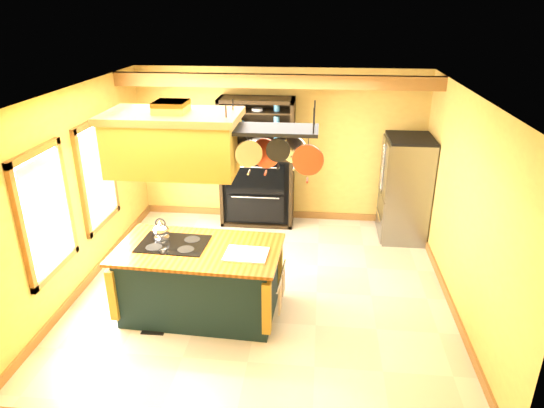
% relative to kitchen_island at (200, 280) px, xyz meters
% --- Properties ---
extents(floor, '(5.00, 5.00, 0.00)m').
position_rel_kitchen_island_xyz_m(floor, '(0.72, 0.59, -0.47)').
color(floor, beige).
rests_on(floor, ground).
extents(ceiling, '(5.00, 5.00, 0.00)m').
position_rel_kitchen_island_xyz_m(ceiling, '(0.72, 0.59, 2.23)').
color(ceiling, white).
rests_on(ceiling, wall_back).
extents(wall_back, '(5.00, 0.02, 2.70)m').
position_rel_kitchen_island_xyz_m(wall_back, '(0.72, 3.09, 0.88)').
color(wall_back, gold).
rests_on(wall_back, floor).
extents(wall_front, '(5.00, 0.02, 2.70)m').
position_rel_kitchen_island_xyz_m(wall_front, '(0.72, -1.91, 0.88)').
color(wall_front, gold).
rests_on(wall_front, floor).
extents(wall_left, '(0.02, 5.00, 2.70)m').
position_rel_kitchen_island_xyz_m(wall_left, '(-1.78, 0.59, 0.88)').
color(wall_left, gold).
rests_on(wall_left, floor).
extents(wall_right, '(0.02, 5.00, 2.70)m').
position_rel_kitchen_island_xyz_m(wall_right, '(3.22, 0.59, 0.88)').
color(wall_right, gold).
rests_on(wall_right, floor).
extents(ceiling_beam, '(5.00, 0.15, 0.20)m').
position_rel_kitchen_island_xyz_m(ceiling_beam, '(0.72, 2.29, 2.12)').
color(ceiling_beam, '#945A2D').
rests_on(ceiling_beam, ceiling).
extents(window_near, '(0.06, 1.06, 1.56)m').
position_rel_kitchen_island_xyz_m(window_near, '(-1.74, -0.21, 0.93)').
color(window_near, '#945A2D').
rests_on(window_near, wall_left).
extents(window_far, '(0.06, 1.06, 1.56)m').
position_rel_kitchen_island_xyz_m(window_far, '(-1.74, 1.19, 0.93)').
color(window_far, '#945A2D').
rests_on(window_far, wall_left).
extents(kitchen_island, '(2.05, 1.20, 1.11)m').
position_rel_kitchen_island_xyz_m(kitchen_island, '(0.00, 0.00, 0.00)').
color(kitchen_island, black).
rests_on(kitchen_island, floor).
extents(range_hood, '(1.50, 0.85, 0.80)m').
position_rel_kitchen_island_xyz_m(range_hood, '(-0.20, -0.00, 1.79)').
color(range_hood, '#A77329').
rests_on(range_hood, ceiling).
extents(pot_rack, '(1.11, 0.51, 0.76)m').
position_rel_kitchen_island_xyz_m(pot_rack, '(0.92, -0.00, 1.82)').
color(pot_rack, black).
rests_on(pot_rack, ceiling).
extents(refrigerator, '(0.73, 0.86, 1.69)m').
position_rel_kitchen_island_xyz_m(refrigerator, '(2.84, 2.49, 0.35)').
color(refrigerator, gray).
rests_on(refrigerator, floor).
extents(hutch, '(1.27, 0.58, 2.24)m').
position_rel_kitchen_island_xyz_m(hutch, '(0.36, 2.85, 0.40)').
color(hutch, black).
rests_on(hutch, floor).
extents(floor_register, '(0.28, 0.12, 0.01)m').
position_rel_kitchen_island_xyz_m(floor_register, '(-0.49, -0.48, -0.46)').
color(floor_register, black).
rests_on(floor_register, floor).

